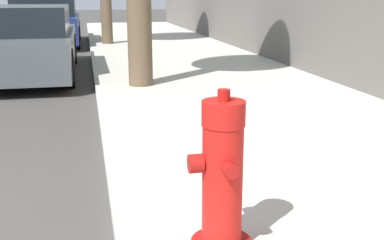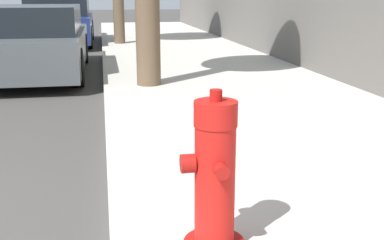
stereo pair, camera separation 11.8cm
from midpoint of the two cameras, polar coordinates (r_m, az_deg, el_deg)
The scene contains 3 objects.
fire_hydrant at distance 2.54m, azimuth 4.01°, elevation -6.97°, with size 0.35×0.34×0.87m.
parked_car_near at distance 9.12m, azimuth -17.84°, elevation 8.85°, with size 1.76×4.32×1.23m.
parked_car_mid at distance 14.36m, azimuth -15.14°, elevation 11.16°, with size 1.79×4.21×1.31m.
Camera 2 is at (1.71, -2.43, 1.46)m, focal length 45.00 mm.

